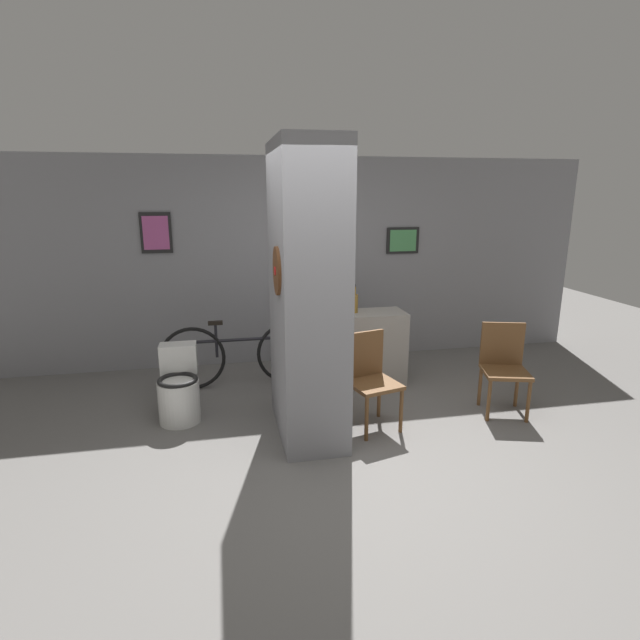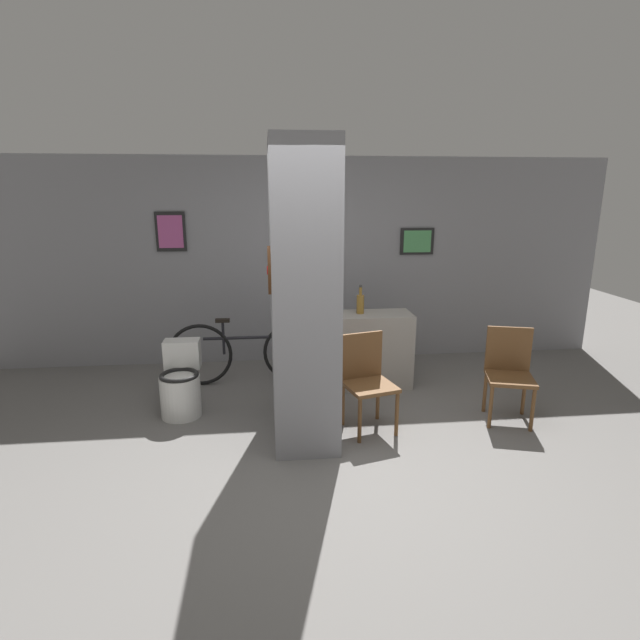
# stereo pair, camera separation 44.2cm
# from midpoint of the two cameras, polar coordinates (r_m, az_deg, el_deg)

# --- Properties ---
(ground_plane) EXTENTS (14.00, 14.00, 0.00)m
(ground_plane) POSITION_cam_midpoint_polar(r_m,az_deg,el_deg) (4.35, -1.16, -15.57)
(ground_plane) COLOR slate
(wall_back) EXTENTS (8.00, 0.09, 2.60)m
(wall_back) POSITION_cam_midpoint_polar(r_m,az_deg,el_deg) (6.43, -5.50, 6.61)
(wall_back) COLOR gray
(wall_back) RESTS_ON ground_plane
(pillar_center) EXTENTS (0.58, 1.17, 2.60)m
(pillar_center) POSITION_cam_midpoint_polar(r_m,az_deg,el_deg) (4.41, -4.39, 2.97)
(pillar_center) COLOR gray
(pillar_center) RESTS_ON ground_plane
(counter_shelf) EXTENTS (1.14, 0.44, 0.85)m
(counter_shelf) POSITION_cam_midpoint_polar(r_m,az_deg,el_deg) (5.72, 1.81, -3.34)
(counter_shelf) COLOR gray
(counter_shelf) RESTS_ON ground_plane
(toilet) EXTENTS (0.40, 0.56, 0.71)m
(toilet) POSITION_cam_midpoint_polar(r_m,az_deg,el_deg) (5.14, -18.24, -7.64)
(toilet) COLOR silver
(toilet) RESTS_ON ground_plane
(chair_near_pillar) EXTENTS (0.52, 0.52, 0.90)m
(chair_near_pillar) POSITION_cam_midpoint_polar(r_m,az_deg,el_deg) (4.71, 3.00, -6.42)
(chair_near_pillar) COLOR brown
(chair_near_pillar) RESTS_ON ground_plane
(chair_by_doorway) EXTENTS (0.53, 0.53, 0.90)m
(chair_by_doorway) POSITION_cam_midpoint_polar(r_m,az_deg,el_deg) (5.27, 18.04, -4.84)
(chair_by_doorway) COLOR brown
(chair_by_doorway) RESTS_ON ground_plane
(bicycle) EXTENTS (1.81, 0.42, 0.78)m
(bicycle) POSITION_cam_midpoint_polar(r_m,az_deg,el_deg) (5.79, -11.14, -3.90)
(bicycle) COLOR black
(bicycle) RESTS_ON ground_plane
(bottle_tall) EXTENTS (0.08, 0.08, 0.33)m
(bottle_tall) POSITION_cam_midpoint_polar(r_m,az_deg,el_deg) (5.60, 1.68, 2.02)
(bottle_tall) COLOR olive
(bottle_tall) RESTS_ON counter_shelf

